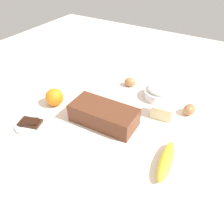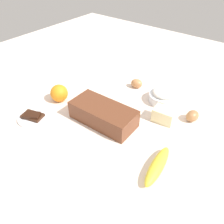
{
  "view_description": "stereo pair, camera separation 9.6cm",
  "coord_description": "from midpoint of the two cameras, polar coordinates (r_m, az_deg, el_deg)",
  "views": [
    {
      "loc": [
        0.39,
        -0.65,
        0.64
      ],
      "look_at": [
        0.0,
        0.0,
        0.04
      ],
      "focal_mm": 36.16,
      "sensor_mm": 36.0,
      "label": 1
    },
    {
      "loc": [
        0.46,
        -0.59,
        0.64
      ],
      "look_at": [
        0.0,
        0.0,
        0.04
      ],
      "focal_mm": 36.16,
      "sensor_mm": 36.0,
      "label": 2
    }
  ],
  "objects": [
    {
      "name": "banana",
      "position": [
        0.81,
        14.86,
        -13.16
      ],
      "size": [
        0.07,
        0.19,
        0.04
      ],
      "primitive_type": "ellipsoid",
      "rotation": [
        0.0,
        0.0,
        4.84
      ],
      "color": "yellow",
      "rests_on": "ground_plane"
    },
    {
      "name": "egg_beside_bowl",
      "position": [
        1.04,
        22.18,
        -1.01
      ],
      "size": [
        0.06,
        0.07,
        0.05
      ],
      "primitive_type": "ellipsoid",
      "rotation": [
        0.0,
        1.57,
        1.35
      ],
      "color": "#A16C41",
      "rests_on": "ground_plane"
    },
    {
      "name": "chocolate_plate",
      "position": [
        1.02,
        -16.88,
        -1.33
      ],
      "size": [
        0.13,
        0.13,
        0.03
      ],
      "color": "white",
      "rests_on": "ground_plane"
    },
    {
      "name": "flour_bowl",
      "position": [
        1.11,
        15.35,
        3.91
      ],
      "size": [
        0.14,
        0.14,
        0.07
      ],
      "color": "white",
      "rests_on": "ground_plane"
    },
    {
      "name": "egg_near_butter",
      "position": [
        1.19,
        8.56,
        7.08
      ],
      "size": [
        0.07,
        0.06,
        0.05
      ],
      "primitive_type": "ellipsoid",
      "rotation": [
        0.0,
        1.57,
        3.4
      ],
      "color": "#B47A49",
      "rests_on": "ground_plane"
    },
    {
      "name": "loaf_pan",
      "position": [
        0.94,
        0.65,
        -0.6
      ],
      "size": [
        0.28,
        0.14,
        0.08
      ],
      "rotation": [
        0.0,
        0.0,
        0.03
      ],
      "color": "brown",
      "rests_on": "ground_plane"
    },
    {
      "name": "orange_fruit",
      "position": [
        1.09,
        -10.78,
        4.61
      ],
      "size": [
        0.08,
        0.08,
        0.08
      ],
      "primitive_type": "sphere",
      "color": "orange",
      "rests_on": "ground_plane"
    },
    {
      "name": "ground_plane",
      "position": [
        0.99,
        2.77,
        -2.38
      ],
      "size": [
        2.4,
        2.4,
        0.02
      ],
      "primitive_type": "cube",
      "color": "beige"
    },
    {
      "name": "butter_block",
      "position": [
        0.99,
        15.7,
        -0.87
      ],
      "size": [
        0.1,
        0.07,
        0.06
      ],
      "primitive_type": "cube",
      "rotation": [
        0.0,
        0.0,
        0.09
      ],
      "color": "#F4EDB2",
      "rests_on": "ground_plane"
    }
  ]
}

